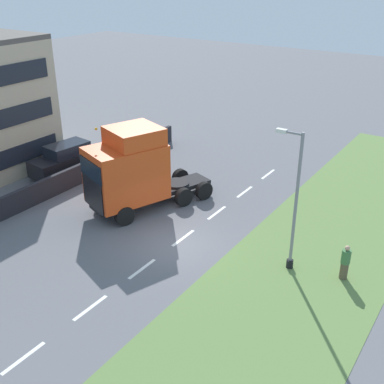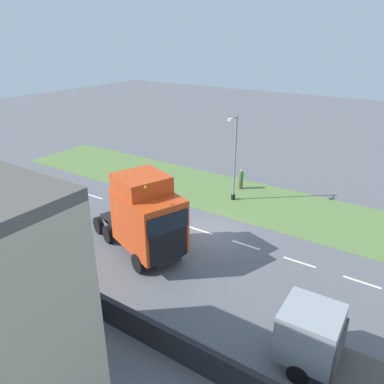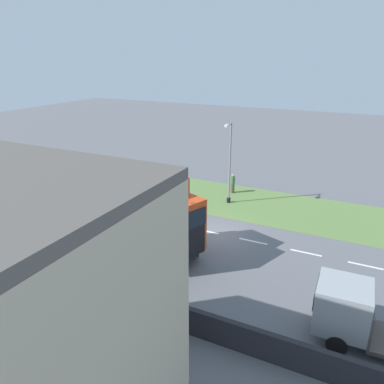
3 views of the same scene
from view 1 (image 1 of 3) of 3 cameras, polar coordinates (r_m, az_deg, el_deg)
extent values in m
plane|color=slate|center=(23.26, -2.04, -6.20)|extent=(120.00, 120.00, 0.00)
cube|color=#607F42|center=(20.90, 11.72, -10.84)|extent=(7.00, 44.00, 0.01)
cube|color=white|center=(31.26, 9.01, 2.11)|extent=(0.16, 1.80, 0.00)
cube|color=white|center=(28.62, 6.25, 0.02)|extent=(0.16, 1.80, 0.00)
cube|color=white|center=(26.10, 2.95, -2.47)|extent=(0.16, 1.80, 0.00)
cube|color=white|center=(23.75, -1.05, -5.47)|extent=(0.16, 1.80, 0.00)
cube|color=white|center=(21.61, -5.94, -9.05)|extent=(0.16, 1.80, 0.00)
cube|color=white|center=(19.76, -11.96, -13.27)|extent=(0.16, 1.80, 0.00)
cube|color=white|center=(18.30, -19.34, -18.07)|extent=(0.16, 1.80, 0.00)
cube|color=#232328|center=(28.60, -16.90, 0.35)|extent=(0.25, 24.00, 1.23)
cube|color=#1E232D|center=(30.97, -21.15, 3.65)|extent=(0.08, 7.74, 1.13)
cube|color=black|center=(26.83, -4.62, -0.13)|extent=(3.77, 7.13, 0.24)
cube|color=#DB4719|center=(25.46, -7.79, 2.23)|extent=(3.75, 4.54, 2.97)
cube|color=black|center=(24.95, -11.66, -0.22)|extent=(2.07, 0.81, 1.66)
cube|color=black|center=(24.43, -11.93, 2.54)|extent=(2.19, 0.85, 0.95)
cube|color=#DB4719|center=(25.04, -6.87, 6.62)|extent=(3.16, 3.22, 0.90)
sphere|color=orange|center=(24.73, -11.30, 7.34)|extent=(0.14, 0.14, 0.14)
cylinder|color=black|center=(27.54, -1.82, 1.05)|extent=(1.81, 1.81, 0.12)
cylinder|color=black|center=(24.89, -8.01, -2.82)|extent=(0.66, 1.09, 1.04)
cylinder|color=black|center=(26.80, -10.45, -0.87)|extent=(0.66, 1.09, 1.04)
cylinder|color=black|center=(26.61, -1.00, -0.62)|extent=(0.66, 1.09, 1.04)
cylinder|color=black|center=(28.40, -3.76, 1.07)|extent=(0.66, 1.09, 1.04)
cylinder|color=black|center=(27.37, 1.43, 0.14)|extent=(0.66, 1.09, 1.04)
cylinder|color=black|center=(29.11, -1.41, 1.74)|extent=(0.66, 1.09, 1.04)
cube|color=black|center=(31.71, -14.58, 3.46)|extent=(2.29, 4.90, 1.03)
cube|color=black|center=(31.48, -14.58, 4.97)|extent=(1.80, 2.75, 0.69)
cylinder|color=black|center=(30.44, -15.84, 1.42)|extent=(0.27, 0.66, 0.64)
cylinder|color=black|center=(31.77, -17.61, 2.20)|extent=(0.27, 0.66, 0.64)
cylinder|color=black|center=(32.09, -11.39, 3.15)|extent=(0.27, 0.66, 0.64)
cylinder|color=black|center=(33.36, -13.26, 3.83)|extent=(0.27, 0.66, 0.64)
cylinder|color=black|center=(21.91, 11.50, -8.33)|extent=(0.30, 0.30, 0.40)
cylinder|color=gray|center=(20.46, 12.20, -1.46)|extent=(0.14, 0.14, 6.27)
cylinder|color=gray|center=(19.46, 11.79, 6.88)|extent=(0.90, 0.10, 0.10)
cube|color=silver|center=(19.63, 10.57, 7.14)|extent=(0.44, 0.20, 0.16)
cylinder|color=brown|center=(21.69, 17.55, -8.87)|extent=(0.34, 0.34, 0.78)
cylinder|color=#3F723F|center=(21.32, 17.80, -7.30)|extent=(0.39, 0.39, 0.62)
sphere|color=tan|center=(21.11, 17.94, -6.35)|extent=(0.21, 0.21, 0.21)
camera|label=2|loc=(29.73, -47.84, 16.13)|focal=35.00mm
camera|label=3|loc=(32.86, -44.85, 16.24)|focal=35.00mm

